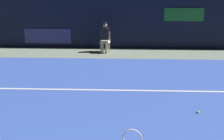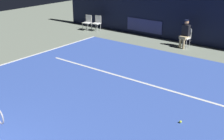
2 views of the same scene
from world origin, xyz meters
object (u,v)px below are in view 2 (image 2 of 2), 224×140
line_judge_on_chair (185,33)px  courtside_chair_far (97,22)px  courtside_chair_near (88,22)px  tennis_ball (180,122)px

line_judge_on_chair → courtside_chair_far: (-5.52, 0.05, -0.18)m
courtside_chair_near → tennis_ball: (8.95, -6.32, -0.46)m
line_judge_on_chair → tennis_ball: 7.10m
tennis_ball → line_judge_on_chair: bearing=113.9°
courtside_chair_near → tennis_ball: 10.96m
courtside_chair_far → tennis_ball: (8.40, -6.52, -0.46)m
line_judge_on_chair → tennis_ball: line_judge_on_chair is taller
courtside_chair_near → courtside_chair_far: bearing=20.1°
courtside_chair_near → tennis_ball: courtside_chair_near is taller
courtside_chair_far → tennis_ball: bearing=-37.8°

